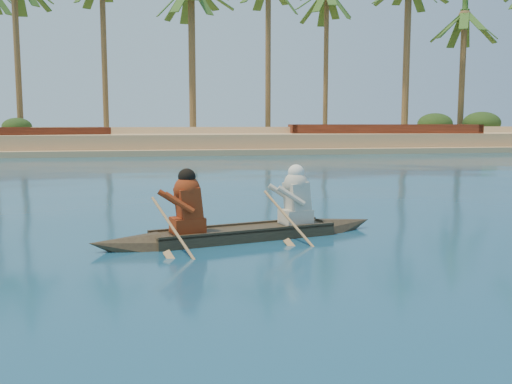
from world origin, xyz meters
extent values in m
plane|color=#0D4358|center=(0.00, 0.00, 0.00)|extent=(160.00, 160.00, 0.00)
cube|color=tan|center=(0.00, 26.00, 0.12)|extent=(150.00, 8.00, 0.50)
cube|color=tan|center=(0.00, 48.00, 0.55)|extent=(150.00, 50.00, 1.50)
cube|color=maroon|center=(-18.61, 26.22, 0.47)|extent=(13.17, 7.40, 1.56)
cube|color=maroon|center=(7.73, 27.00, 0.52)|extent=(14.32, 6.85, 1.72)
camera|label=1|loc=(-9.70, -13.72, 2.10)|focal=40.00mm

